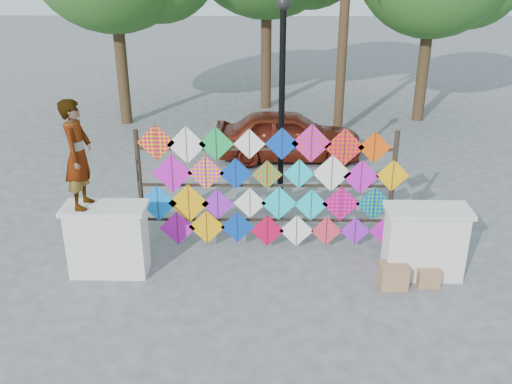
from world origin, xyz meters
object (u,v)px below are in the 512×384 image
at_px(kite_rack, 269,189).
at_px(vendor_woman, 78,154).
at_px(lamppost, 282,92).
at_px(sedan, 288,135).

distance_m(kite_rack, vendor_woman, 3.36).
bearing_deg(lamppost, kite_rack, -100.81).
bearing_deg(kite_rack, vendor_woman, -163.26).
distance_m(sedan, lamppost, 4.20).
distance_m(vendor_woman, sedan, 7.06).
height_order(vendor_woman, lamppost, lamppost).
bearing_deg(lamppost, sedan, 85.43).
distance_m(kite_rack, sedan, 5.00).
bearing_deg(vendor_woman, sedan, -29.50).
bearing_deg(sedan, lamppost, 174.99).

